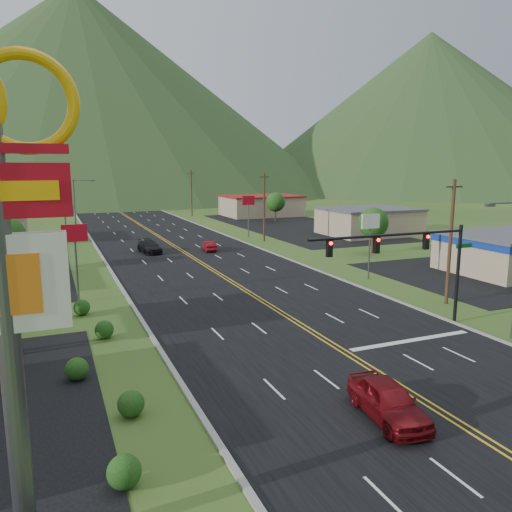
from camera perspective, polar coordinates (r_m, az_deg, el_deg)
name	(u,v)px	position (r m, az deg, el deg)	size (l,w,h in m)	color
traffic_signal	(413,252)	(34.83, 17.55, 0.40)	(13.10, 0.43, 7.00)	black
streetlight_west	(77,204)	(82.48, -19.80, 5.63)	(3.28, 0.25, 9.00)	#59595E
building_east_mid	(369,221)	(82.91, 12.77, 3.90)	(14.40, 11.40, 4.30)	#9E896D
building_east_far	(261,206)	(111.50, 0.58, 5.78)	(16.40, 12.40, 4.50)	#9E896D
pole_sign_west_a	(75,241)	(42.63, -19.99, 1.62)	(2.00, 0.18, 6.40)	#59595E
pole_sign_west_b	(65,216)	(64.47, -20.99, 4.30)	(2.00, 0.18, 6.40)	#59595E
pole_sign_east_a	(370,228)	(49.78, 12.94, 3.14)	(2.00, 0.18, 6.40)	#59595E
pole_sign_east_b	(248,205)	(77.93, -0.87, 5.90)	(2.00, 0.18, 6.40)	#59595E
tree_west_a	(6,236)	(57.76, -26.63, 2.10)	(3.84, 3.84, 5.82)	#382314
tree_east_a	(373,223)	(64.81, 13.25, 3.70)	(3.84, 3.84, 5.82)	#382314
tree_east_b	(276,202)	(99.64, 2.25, 6.18)	(3.84, 3.84, 5.82)	#382314
utility_pole_a	(450,241)	(42.46, 21.33, 1.60)	(1.60, 0.28, 10.00)	#382314
utility_pole_b	(264,206)	(73.51, 0.94, 5.69)	(1.60, 0.28, 10.00)	#382314
utility_pole_c	(192,193)	(111.26, -7.38, 7.17)	(1.60, 0.28, 10.00)	#382314
utility_pole_d	(155,186)	(150.17, -11.46, 7.84)	(1.60, 0.28, 10.00)	#382314
mountain_n	(80,90)	(234.82, -19.48, 17.43)	(220.00, 220.00, 85.00)	#233A1A
mountain_ne	(427,113)	(250.66, 18.96, 15.24)	(180.00, 180.00, 70.00)	#233A1A
car_red_near	(388,401)	(23.50, 14.86, -15.75)	(1.98, 4.93, 1.68)	maroon
car_dark_mid	(149,247)	(65.23, -12.08, 1.02)	(2.15, 5.30, 1.54)	black
car_red_far	(209,246)	(65.53, -5.35, 1.14)	(1.37, 3.93, 1.29)	maroon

